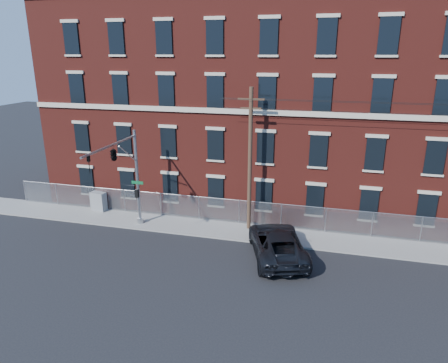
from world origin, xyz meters
TOP-DOWN VIEW (x-y plane):
  - ground at (0.00, 0.00)m, footprint 140.00×140.00m
  - sidewalk at (12.00, 5.00)m, footprint 65.00×3.00m
  - mill_building at (12.00, 13.93)m, footprint 55.30×14.32m
  - chain_link_fence at (12.00, 6.30)m, footprint 59.06×0.06m
  - traffic_signal_mast at (-6.00, 2.18)m, footprint 0.90×6.75m
  - utility_pole_near at (2.00, 5.60)m, footprint 1.80×0.28m
  - pickup_truck at (4.49, 2.11)m, footprint 4.86×7.14m
  - utility_cabinet at (-10.31, 6.00)m, footprint 1.30×0.80m

SIDE VIEW (x-z plane):
  - ground at x=0.00m, z-range 0.00..0.00m
  - sidewalk at x=12.00m, z-range 0.00..0.12m
  - utility_cabinet at x=-10.31m, z-range 0.12..1.63m
  - pickup_truck at x=4.49m, z-range 0.00..1.81m
  - chain_link_fence at x=12.00m, z-range 0.13..1.98m
  - utility_pole_near at x=2.00m, z-range 0.34..10.34m
  - traffic_signal_mast at x=-6.00m, z-range 1.89..8.89m
  - mill_building at x=12.00m, z-range 0.00..16.30m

